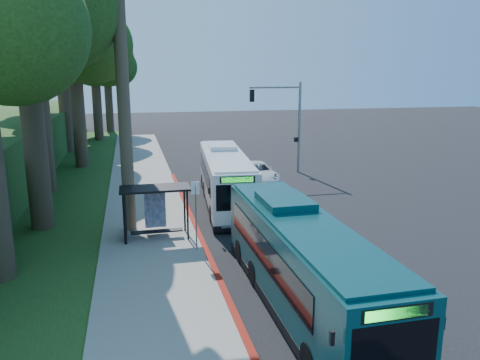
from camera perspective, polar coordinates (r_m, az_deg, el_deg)
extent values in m
plane|color=black|center=(26.59, 4.78, -3.88)|extent=(140.00, 140.00, 0.00)
cube|color=gray|center=(25.36, -11.16, -4.79)|extent=(4.50, 70.00, 0.12)
cube|color=maroon|center=(21.78, -4.62, -7.57)|extent=(0.25, 30.00, 0.13)
cube|color=#234719|center=(30.58, -22.29, -2.52)|extent=(8.00, 70.00, 0.06)
cube|color=black|center=(21.83, -10.33, -1.00)|extent=(3.20, 1.50, 0.10)
cube|color=black|center=(22.16, -13.95, -4.46)|extent=(0.06, 1.30, 2.20)
cube|color=navy|center=(22.83, -10.30, -3.63)|extent=(1.00, 0.12, 1.70)
cube|color=black|center=(22.31, -10.10, -6.18)|extent=(2.40, 0.40, 0.06)
cube|color=black|center=(22.73, -13.81, -4.01)|extent=(0.08, 0.08, 2.40)
cube|color=black|center=(22.85, -6.77, -3.62)|extent=(0.08, 0.08, 2.40)
cube|color=black|center=(21.58, -13.83, -4.92)|extent=(0.08, 0.08, 2.40)
cube|color=black|center=(21.71, -6.40, -4.51)|extent=(0.08, 0.08, 2.40)
cylinder|color=gray|center=(20.32, -5.38, -4.83)|extent=(0.06, 0.06, 3.00)
cube|color=white|center=(19.93, -5.46, -0.99)|extent=(0.35, 0.04, 0.55)
cylinder|color=gray|center=(36.72, 7.22, 6.32)|extent=(0.20, 0.20, 7.00)
cylinder|color=gray|center=(35.85, 4.31, 11.20)|extent=(4.00, 0.14, 0.14)
cube|color=black|center=(35.37, 1.47, 10.23)|extent=(0.30, 0.30, 0.90)
cube|color=black|center=(36.75, 6.82, 4.93)|extent=(0.25, 0.25, 0.35)
cylinder|color=#4C3F2D|center=(22.71, -14.02, 9.59)|extent=(0.60, 0.60, 13.00)
cylinder|color=#382B1E|center=(24.72, -23.90, 6.20)|extent=(1.10, 1.10, 10.50)
sphere|color=#1D390F|center=(23.33, -21.61, 19.03)|extent=(5.60, 5.60, 5.60)
cylinder|color=#382B1E|center=(32.70, -23.27, 8.89)|extent=(1.18, 1.18, 11.90)
cylinder|color=#382B1E|center=(40.48, -19.15, 8.32)|extent=(1.06, 1.06, 9.80)
sphere|color=#1D390F|center=(40.51, -19.81, 16.82)|extent=(8.40, 8.40, 8.40)
sphere|color=#1D390F|center=(39.04, -17.34, 15.51)|extent=(5.88, 5.88, 5.88)
sphere|color=#1D390F|center=(42.08, -21.55, 15.37)|extent=(5.46, 5.46, 5.46)
cylinder|color=#382B1E|center=(48.60, -20.68, 9.70)|extent=(1.14, 1.14, 11.20)
sphere|color=#1D390F|center=(48.79, -21.36, 17.77)|extent=(9.60, 9.60, 9.60)
sphere|color=#1D390F|center=(47.05, -19.05, 16.58)|extent=(6.72, 6.72, 6.72)
sphere|color=#1D390F|center=(50.59, -22.96, 16.34)|extent=(6.24, 6.24, 6.24)
cylinder|color=#382B1E|center=(56.38, -17.06, 9.23)|extent=(1.02, 1.02, 9.10)
sphere|color=#1D390F|center=(56.34, -17.44, 14.90)|extent=(8.00, 8.00, 8.00)
sphere|color=#1D390F|center=(55.03, -15.74, 13.98)|extent=(5.60, 5.60, 5.60)
sphere|color=#1D390F|center=(57.81, -18.72, 13.97)|extent=(5.20, 5.20, 5.20)
cylinder|color=#382B1E|center=(64.32, -15.71, 9.40)|extent=(0.98, 0.98, 8.40)
sphere|color=#1D390F|center=(64.25, -16.00, 13.99)|extent=(7.00, 7.00, 7.00)
sphere|color=#1D390F|center=(63.14, -14.68, 13.22)|extent=(4.90, 4.90, 4.90)
sphere|color=#1D390F|center=(65.52, -17.01, 13.26)|extent=(4.55, 4.55, 4.55)
sphere|color=#1D390F|center=(17.53, -26.16, 16.31)|extent=(5.04, 5.04, 5.04)
cube|color=white|center=(27.79, -1.79, 0.39)|extent=(3.40, 11.25, 2.63)
cube|color=black|center=(28.11, -1.78, -2.32)|extent=(3.43, 11.30, 0.32)
cube|color=black|center=(28.18, -1.90, 1.09)|extent=(3.22, 8.83, 1.01)
cube|color=black|center=(22.44, -0.32, -2.13)|extent=(2.07, 0.31, 1.29)
cube|color=black|center=(33.09, -2.80, 2.95)|extent=(1.88, 0.29, 0.92)
cube|color=#19E533|center=(22.22, -0.32, 0.05)|extent=(1.53, 0.24, 0.26)
cube|color=white|center=(27.52, -1.81, 3.15)|extent=(3.16, 10.68, 0.11)
cube|color=white|center=(29.31, -2.20, 4.06)|extent=(1.86, 2.45, 0.32)
cylinder|color=black|center=(24.58, -3.38, -4.15)|extent=(0.36, 0.94, 0.92)
cylinder|color=black|center=(24.82, 1.54, -3.96)|extent=(0.36, 0.94, 0.92)
cylinder|color=black|center=(32.05, -4.47, -0.10)|extent=(0.36, 0.94, 0.92)
cylinder|color=black|center=(32.24, -0.68, 0.02)|extent=(0.36, 0.94, 0.92)
cube|color=#0B393C|center=(15.74, 7.58, -9.75)|extent=(2.40, 11.12, 2.64)
cube|color=black|center=(16.31, 7.43, -14.18)|extent=(2.42, 11.17, 0.32)
cube|color=black|center=(16.04, 7.01, -8.30)|extent=(2.44, 8.67, 1.02)
cube|color=black|center=(11.25, 18.22, -19.01)|extent=(2.08, 0.12, 1.30)
cube|color=black|center=(20.58, 2.14, -3.26)|extent=(1.89, 0.12, 0.93)
cube|color=#19E533|center=(10.82, 18.58, -15.06)|extent=(1.53, 0.10, 0.26)
cube|color=#0B393C|center=(15.26, 7.73, -5.02)|extent=(2.20, 10.56, 0.11)
cube|color=#0B393C|center=(16.88, 5.50, -2.64)|extent=(1.66, 2.32, 0.32)
cylinder|color=black|center=(13.03, 8.66, -20.91)|extent=(0.28, 0.93, 0.93)
cylinder|color=black|center=(13.87, 17.36, -19.09)|extent=(0.28, 0.93, 0.93)
cylinder|color=black|center=(19.62, 0.07, -8.64)|extent=(0.28, 0.93, 0.93)
cylinder|color=black|center=(20.19, 6.04, -8.08)|extent=(0.28, 0.93, 0.93)
imported|color=white|center=(33.30, 2.05, 0.89)|extent=(2.51, 5.26, 1.45)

